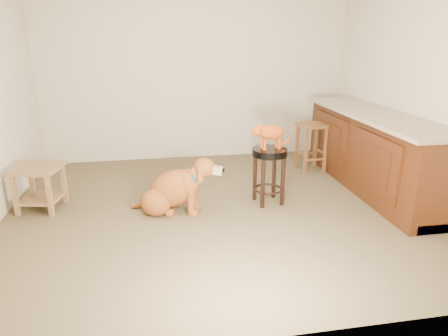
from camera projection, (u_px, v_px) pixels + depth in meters
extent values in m
cube|color=brown|center=(219.00, 208.00, 4.37)|extent=(4.50, 4.00, 0.01)
cube|color=beige|center=(197.00, 71.00, 5.82)|extent=(4.50, 0.04, 2.60)
cube|color=beige|center=(281.00, 137.00, 2.09)|extent=(4.50, 0.04, 2.60)
cube|color=beige|center=(423.00, 84.00, 4.32)|extent=(0.04, 4.00, 2.60)
cube|color=#3F1D0B|center=(374.00, 153.00, 4.83)|extent=(0.60, 2.50, 0.90)
cube|color=gray|center=(377.00, 114.00, 4.67)|extent=(0.70, 2.56, 0.04)
cube|color=black|center=(373.00, 183.00, 4.96)|extent=(0.52, 2.50, 0.10)
cube|color=#3F1D0B|center=(375.00, 164.00, 4.25)|extent=(0.02, 0.90, 0.62)
cube|color=#3F1D0B|center=(331.00, 139.00, 5.27)|extent=(0.02, 0.90, 0.62)
cube|color=#341609|center=(374.00, 164.00, 4.24)|extent=(0.02, 0.60, 0.40)
cube|color=#341609|center=(330.00, 139.00, 5.27)|extent=(0.02, 0.60, 0.40)
cylinder|color=black|center=(274.00, 175.00, 4.58)|extent=(0.05, 0.05, 0.55)
cylinder|color=black|center=(255.00, 177.00, 4.52)|extent=(0.05, 0.05, 0.55)
cylinder|color=black|center=(283.00, 182.00, 4.37)|extent=(0.05, 0.05, 0.55)
cylinder|color=black|center=(263.00, 184.00, 4.31)|extent=(0.05, 0.05, 0.55)
torus|color=black|center=(268.00, 189.00, 4.48)|extent=(0.36, 0.36, 0.03)
cylinder|color=black|center=(270.00, 152.00, 4.34)|extent=(0.38, 0.38, 0.07)
cube|color=brown|center=(316.00, 145.00, 5.67)|extent=(0.04, 0.04, 0.63)
cube|color=brown|center=(297.00, 147.00, 5.60)|extent=(0.04, 0.04, 0.63)
cube|color=brown|center=(325.00, 151.00, 5.41)|extent=(0.04, 0.04, 0.63)
cube|color=brown|center=(306.00, 152.00, 5.34)|extent=(0.04, 0.04, 0.63)
cube|color=brown|center=(313.00, 125.00, 5.40)|extent=(0.38, 0.38, 0.04)
cube|color=brown|center=(64.00, 184.00, 4.45)|extent=(0.05, 0.05, 0.45)
cube|color=brown|center=(32.00, 183.00, 4.46)|extent=(0.05, 0.05, 0.45)
cube|color=brown|center=(50.00, 196.00, 4.11)|extent=(0.05, 0.05, 0.45)
cube|color=brown|center=(15.00, 196.00, 4.12)|extent=(0.05, 0.05, 0.45)
cube|color=brown|center=(37.00, 168.00, 4.21)|extent=(0.56, 0.56, 0.04)
cube|color=brown|center=(42.00, 198.00, 4.32)|extent=(0.47, 0.47, 0.03)
ellipsoid|color=brown|center=(162.00, 194.00, 4.39)|extent=(0.39, 0.35, 0.30)
ellipsoid|color=brown|center=(156.00, 203.00, 4.17)|extent=(0.39, 0.35, 0.30)
cylinder|color=brown|center=(177.00, 203.00, 4.42)|extent=(0.10, 0.11, 0.09)
cylinder|color=brown|center=(170.00, 213.00, 4.16)|extent=(0.10, 0.11, 0.09)
ellipsoid|color=brown|center=(173.00, 189.00, 4.22)|extent=(0.75, 0.54, 0.60)
ellipsoid|color=brown|center=(189.00, 183.00, 4.18)|extent=(0.32, 0.34, 0.30)
cylinder|color=brown|center=(194.00, 194.00, 4.30)|extent=(0.10, 0.10, 0.35)
cylinder|color=brown|center=(191.00, 200.00, 4.14)|extent=(0.10, 0.10, 0.35)
sphere|color=brown|center=(197.00, 207.00, 4.34)|extent=(0.09, 0.09, 0.09)
sphere|color=brown|center=(194.00, 214.00, 4.19)|extent=(0.09, 0.09, 0.09)
cylinder|color=brown|center=(195.00, 175.00, 4.14)|extent=(0.26, 0.22, 0.22)
ellipsoid|color=brown|center=(204.00, 168.00, 4.10)|extent=(0.27, 0.26, 0.21)
cube|color=#A18164|center=(216.00, 170.00, 4.09)|extent=(0.16, 0.12, 0.10)
sphere|color=black|center=(222.00, 170.00, 4.08)|extent=(0.05, 0.05, 0.05)
cube|color=brown|center=(204.00, 167.00, 4.20)|extent=(0.06, 0.07, 0.16)
cube|color=brown|center=(201.00, 173.00, 4.02)|extent=(0.06, 0.07, 0.16)
torus|color=#0A4C54|center=(195.00, 176.00, 4.14)|extent=(0.18, 0.23, 0.18)
cylinder|color=#D8BF4C|center=(200.00, 182.00, 4.15)|extent=(0.02, 0.04, 0.04)
cylinder|color=brown|center=(145.00, 205.00, 4.38)|extent=(0.28, 0.07, 0.06)
ellipsoid|color=#95380E|center=(272.00, 132.00, 4.28)|extent=(0.34, 0.19, 0.20)
cylinder|color=#95380E|center=(262.00, 143.00, 4.33)|extent=(0.03, 0.03, 0.12)
sphere|color=#95380E|center=(262.00, 147.00, 4.34)|extent=(0.04, 0.04, 0.04)
cylinder|color=#95380E|center=(265.00, 145.00, 4.25)|extent=(0.03, 0.03, 0.12)
sphere|color=#95380E|center=(265.00, 149.00, 4.27)|extent=(0.04, 0.04, 0.04)
cylinder|color=#95380E|center=(276.00, 142.00, 4.38)|extent=(0.03, 0.03, 0.12)
sphere|color=#95380E|center=(276.00, 146.00, 4.39)|extent=(0.04, 0.04, 0.04)
cylinder|color=#95380E|center=(280.00, 144.00, 4.30)|extent=(0.03, 0.03, 0.12)
sphere|color=#95380E|center=(279.00, 148.00, 4.32)|extent=(0.04, 0.04, 0.04)
sphere|color=#95380E|center=(257.00, 131.00, 4.23)|extent=(0.12, 0.12, 0.12)
sphere|color=#95380E|center=(253.00, 133.00, 4.22)|extent=(0.04, 0.04, 0.04)
sphere|color=brown|center=(251.00, 133.00, 4.21)|extent=(0.02, 0.02, 0.02)
cone|color=#95380E|center=(257.00, 125.00, 4.24)|extent=(0.05, 0.05, 0.06)
cone|color=#C66B60|center=(257.00, 125.00, 4.24)|extent=(0.03, 0.03, 0.03)
cone|color=#95380E|center=(260.00, 126.00, 4.18)|extent=(0.05, 0.05, 0.06)
cone|color=#C66B60|center=(260.00, 126.00, 4.18)|extent=(0.03, 0.03, 0.03)
cylinder|color=#95380E|center=(283.00, 144.00, 4.41)|extent=(0.22, 0.16, 0.11)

